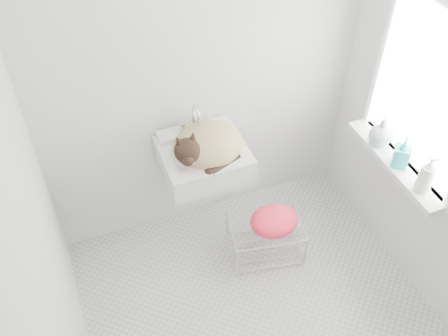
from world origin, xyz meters
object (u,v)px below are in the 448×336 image
object	(u,v)px
sink	(203,149)
cat	(206,146)
bottle_c	(378,143)
wire_rack	(265,239)
bottle_b	(398,165)
bottle_a	(421,190)

from	to	relation	value
sink	cat	world-z (taller)	cat
sink	bottle_c	size ratio (longest dim) A/B	2.84
wire_rack	bottle_b	size ratio (longest dim) A/B	2.35
bottle_a	bottle_c	size ratio (longest dim) A/B	1.11
bottle_c	cat	bearing A→B (deg)	162.60
cat	wire_rack	distance (m)	0.87
sink	wire_rack	distance (m)	0.84
cat	bottle_a	xyz separation A→B (m)	(1.08, -0.79, -0.04)
wire_rack	bottle_c	xyz separation A→B (m)	(0.76, -0.03, 0.70)
sink	cat	xyz separation A→B (m)	(0.01, -0.02, 0.04)
sink	wire_rack	bearing A→B (deg)	-44.12
sink	bottle_a	size ratio (longest dim) A/B	2.57
cat	bottle_c	distance (m)	1.13
cat	wire_rack	size ratio (longest dim) A/B	1.02
bottle_b	wire_rack	bearing A→B (deg)	161.45
cat	wire_rack	bearing A→B (deg)	-49.31
wire_rack	bottle_a	size ratio (longest dim) A/B	2.28
sink	bottle_a	xyz separation A→B (m)	(1.09, -0.81, 0.00)
sink	bottle_b	bearing A→B (deg)	-27.95
cat	bottle_a	world-z (taller)	cat
cat	bottle_c	size ratio (longest dim) A/B	2.58
bottle_b	sink	bearing A→B (deg)	152.05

